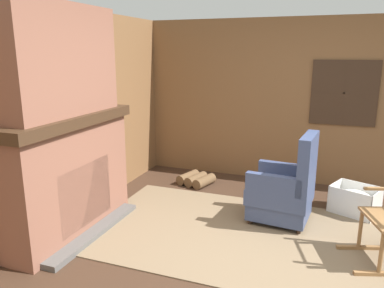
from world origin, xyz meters
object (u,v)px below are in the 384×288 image
at_px(armchair, 285,191).
at_px(firewood_stack, 196,179).
at_px(decorative_plate_on_mantel, 64,102).
at_px(laundry_basket, 355,200).
at_px(oil_lamp_vase, 31,112).
at_px(storage_case, 94,102).

height_order(armchair, firewood_stack, armchair).
height_order(firewood_stack, decorative_plate_on_mantel, decorative_plate_on_mantel).
distance_m(laundry_basket, decorative_plate_on_mantel, 3.50).
bearing_deg(oil_lamp_vase, firewood_stack, 70.66).
bearing_deg(oil_lamp_vase, decorative_plate_on_mantel, 92.36).
height_order(armchair, laundry_basket, armchair).
distance_m(firewood_stack, storage_case, 1.96).
height_order(oil_lamp_vase, storage_case, oil_lamp_vase).
bearing_deg(laundry_basket, firewood_stack, 171.90).
bearing_deg(oil_lamp_vase, storage_case, 89.99).
xyz_separation_m(laundry_basket, decorative_plate_on_mantel, (-2.93, -1.46, 1.21)).
bearing_deg(laundry_basket, armchair, -145.26).
distance_m(oil_lamp_vase, storage_case, 0.97).
relative_size(armchair, laundry_basket, 1.67).
distance_m(firewood_stack, decorative_plate_on_mantel, 2.34).
bearing_deg(firewood_stack, armchair, -31.65).
distance_m(armchair, storage_case, 2.39).
xyz_separation_m(storage_case, decorative_plate_on_mantel, (-0.02, -0.48, 0.05)).
distance_m(laundry_basket, oil_lamp_vase, 3.70).
xyz_separation_m(armchair, storage_case, (-2.15, -0.45, 0.96)).
height_order(armchair, storage_case, storage_case).
distance_m(armchair, decorative_plate_on_mantel, 2.57).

